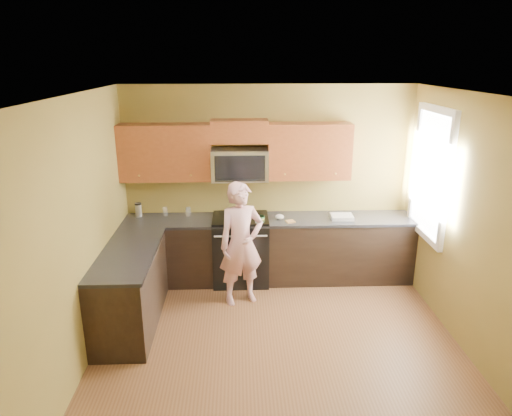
{
  "coord_description": "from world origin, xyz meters",
  "views": [
    {
      "loc": [
        -0.42,
        -4.29,
        3.02
      ],
      "look_at": [
        -0.2,
        1.3,
        1.2
      ],
      "focal_mm": 32.33,
      "sensor_mm": 36.0,
      "label": 1
    }
  ],
  "objects_px": {
    "microwave": "(240,179)",
    "woman": "(241,244)",
    "stove": "(241,249)",
    "butter_tub": "(260,221)",
    "travel_mug": "(139,216)",
    "frying_pan": "(238,223)"
  },
  "relations": [
    {
      "from": "stove",
      "to": "woman",
      "type": "height_order",
      "value": "woman"
    },
    {
      "from": "microwave",
      "to": "frying_pan",
      "type": "distance_m",
      "value": 0.61
    },
    {
      "from": "butter_tub",
      "to": "woman",
      "type": "bearing_deg",
      "value": -117.36
    },
    {
      "from": "microwave",
      "to": "travel_mug",
      "type": "relative_size",
      "value": 3.92
    },
    {
      "from": "microwave",
      "to": "travel_mug",
      "type": "bearing_deg",
      "value": 178.02
    },
    {
      "from": "butter_tub",
      "to": "microwave",
      "type": "bearing_deg",
      "value": 140.96
    },
    {
      "from": "travel_mug",
      "to": "microwave",
      "type": "bearing_deg",
      "value": -1.98
    },
    {
      "from": "stove",
      "to": "travel_mug",
      "type": "distance_m",
      "value": 1.49
    },
    {
      "from": "microwave",
      "to": "woman",
      "type": "xyz_separation_m",
      "value": [
        0.0,
        -0.72,
        -0.65
      ]
    },
    {
      "from": "woman",
      "to": "travel_mug",
      "type": "xyz_separation_m",
      "value": [
        -1.42,
        0.77,
        0.12
      ]
    },
    {
      "from": "woman",
      "to": "frying_pan",
      "type": "distance_m",
      "value": 0.4
    },
    {
      "from": "stove",
      "to": "woman",
      "type": "relative_size",
      "value": 0.6
    },
    {
      "from": "stove",
      "to": "woman",
      "type": "distance_m",
      "value": 0.68
    },
    {
      "from": "woman",
      "to": "butter_tub",
      "type": "xyz_separation_m",
      "value": [
        0.26,
        0.5,
        0.12
      ]
    },
    {
      "from": "stove",
      "to": "butter_tub",
      "type": "bearing_deg",
      "value": -18.82
    },
    {
      "from": "frying_pan",
      "to": "butter_tub",
      "type": "bearing_deg",
      "value": 39.13
    },
    {
      "from": "travel_mug",
      "to": "frying_pan",
      "type": "bearing_deg",
      "value": -16.1
    },
    {
      "from": "stove",
      "to": "butter_tub",
      "type": "height_order",
      "value": "butter_tub"
    },
    {
      "from": "microwave",
      "to": "frying_pan",
      "type": "height_order",
      "value": "microwave"
    },
    {
      "from": "woman",
      "to": "frying_pan",
      "type": "bearing_deg",
      "value": 76.86
    },
    {
      "from": "stove",
      "to": "travel_mug",
      "type": "xyz_separation_m",
      "value": [
        -1.42,
        0.17,
        0.45
      ]
    },
    {
      "from": "stove",
      "to": "travel_mug",
      "type": "relative_size",
      "value": 4.9
    }
  ]
}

